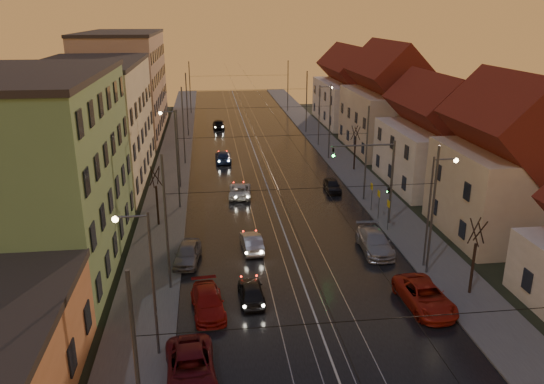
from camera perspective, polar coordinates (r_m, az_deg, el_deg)
name	(u,v)px	position (r m, az deg, el deg)	size (l,w,h in m)	color
ground	(333,366)	(28.29, 6.61, -18.14)	(160.00, 160.00, 0.00)	black
road	(257,159)	(64.44, -1.60, 3.53)	(16.00, 120.00, 0.04)	black
sidewalk_left	(174,162)	(64.30, -10.52, 3.23)	(4.00, 120.00, 0.15)	#4C4C4C
sidewalk_right	(338,156)	(66.08, 7.08, 3.83)	(4.00, 120.00, 0.15)	#4C4C4C
tram_rail_0	(239,160)	(64.27, -3.56, 3.49)	(0.06, 120.00, 0.03)	gray
tram_rail_1	(251,159)	(64.37, -2.29, 3.54)	(0.06, 120.00, 0.03)	gray
tram_rail_2	(263,159)	(64.51, -0.92, 3.58)	(0.06, 120.00, 0.03)	gray
tram_rail_3	(275,158)	(64.67, 0.34, 3.62)	(0.06, 120.00, 0.03)	gray
apartment_left_1	(35,175)	(39.17, -24.09, 1.64)	(10.00, 18.00, 13.00)	#67935D
apartment_left_2	(94,124)	(58.15, -18.62, 6.94)	(10.00, 20.00, 12.00)	beige
apartment_left_3	(125,85)	(81.37, -15.52, 11.08)	(10.00, 24.00, 14.00)	tan
house_right_1	(506,169)	(44.89, 23.85, 2.30)	(8.67, 10.20, 10.80)	#BDAA91
house_right_2	(436,141)	(56.24, 17.18, 5.29)	(9.18, 12.24, 9.20)	beige
house_right_3	(388,105)	(69.70, 12.34, 9.14)	(9.18, 14.28, 11.50)	#BDAA91
house_right_4	(350,91)	(86.81, 8.43, 10.68)	(9.18, 16.32, 10.00)	beige
catenary_pole_l_1	(166,225)	(33.43, -11.30, -3.45)	(0.16, 0.16, 9.00)	#595B60
catenary_pole_r_1	(432,212)	(36.30, 16.87, -2.11)	(0.16, 0.16, 9.00)	#595B60
catenary_pole_l_2	(177,161)	(47.64, -10.14, 3.33)	(0.16, 0.16, 9.00)	#595B60
catenary_pole_r_2	(366,155)	(49.70, 10.10, 3.98)	(0.16, 0.16, 9.00)	#595B60
catenary_pole_l_3	(183,126)	(62.23, -9.52, 6.97)	(0.16, 0.16, 9.00)	#595B60
catenary_pole_r_3	(330,123)	(63.82, 6.22, 7.41)	(0.16, 0.16, 9.00)	#595B60
catenary_pole_l_4	(187,105)	(76.97, -9.12, 9.22)	(0.16, 0.16, 9.00)	#595B60
catenary_pole_r_4	(306,103)	(78.26, 3.73, 9.57)	(0.16, 0.16, 9.00)	#595B60
catenary_pole_l_5	(190,88)	(94.77, -8.81, 11.00)	(0.16, 0.16, 9.00)	#595B60
catenary_pole_r_5	(288,86)	(95.82, 1.72, 11.29)	(0.16, 0.16, 9.00)	#595B60
street_lamp_0	(146,271)	(26.97, -13.40, -8.32)	(1.75, 0.32, 8.00)	#595B60
street_lamp_1	(434,201)	(37.23, 17.04, -0.98)	(1.75, 0.32, 8.00)	#595B60
street_lamp_2	(175,141)	(53.39, -10.42, 5.40)	(1.75, 0.32, 8.00)	#595B60
street_lamp_3	(322,109)	(70.57, 5.35, 8.84)	(1.75, 0.32, 8.00)	#595B60
traffic_light_mast	(380,172)	(43.99, 11.58, 2.09)	(5.30, 0.32, 7.20)	#595B60
bare_tree_0	(157,198)	(44.54, -12.28, -0.61)	(1.09, 1.09, 5.11)	black
bare_tree_1	(474,259)	(35.27, 20.88, -6.74)	(1.09, 1.09, 5.11)	black
bare_tree_2	(355,149)	(59.98, 8.91, 4.59)	(1.09, 1.09, 5.11)	black
driving_car_0	(251,292)	(33.21, -2.24, -10.65)	(1.50, 3.72, 1.27)	black
driving_car_1	(252,242)	(39.80, -2.20, -5.41)	(1.37, 3.92, 1.29)	#939398
driving_car_2	(240,190)	(51.35, -3.47, 0.19)	(2.05, 4.44, 1.23)	silver
driving_car_3	(223,157)	(63.49, -5.27, 3.81)	(1.82, 4.48, 1.30)	navy
driving_car_4	(219,124)	(82.31, -5.77, 7.29)	(1.69, 4.20, 1.43)	black
parked_left_1	(191,368)	(27.11, -8.73, -18.24)	(2.36, 5.12, 1.42)	#5B0F16
parked_left_2	(208,302)	(32.27, -6.92, -11.69)	(1.82, 4.48, 1.30)	maroon
parked_left_3	(187,253)	(38.35, -9.08, -6.53)	(1.66, 4.12, 1.40)	gray
parked_right_0	(425,296)	(33.77, 16.11, -10.73)	(2.40, 5.20, 1.45)	#A71F10
parked_right_1	(375,242)	(40.33, 10.99, -5.28)	(2.08, 5.12, 1.48)	#9FA0A5
parked_right_2	(332,185)	(53.01, 6.51, 0.70)	(1.45, 3.61, 1.23)	black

